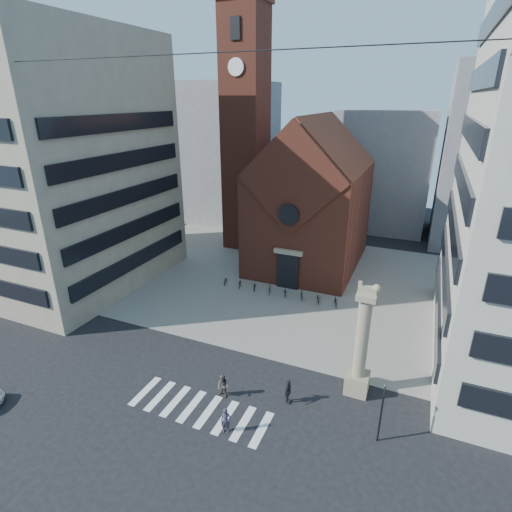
# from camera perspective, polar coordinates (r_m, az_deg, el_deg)

# --- Properties ---
(ground) EXTENTS (120.00, 120.00, 0.00)m
(ground) POSITION_cam_1_polar(r_m,az_deg,el_deg) (31.46, -6.02, -17.23)
(ground) COLOR black
(ground) RESTS_ON ground
(piazza) EXTENTS (46.00, 30.00, 0.05)m
(piazza) POSITION_cam_1_polar(r_m,az_deg,el_deg) (46.38, 5.35, -3.47)
(piazza) COLOR gray
(piazza) RESTS_ON ground
(zebra_crossing) EXTENTS (10.20, 3.20, 0.01)m
(zebra_crossing) POSITION_cam_1_polar(r_m,az_deg,el_deg) (29.30, -8.03, -20.83)
(zebra_crossing) COLOR white
(zebra_crossing) RESTS_ON ground
(church) EXTENTS (12.00, 16.65, 18.00)m
(church) POSITION_cam_1_polar(r_m,az_deg,el_deg) (49.20, 7.89, 7.76)
(church) COLOR brown
(church) RESTS_ON ground
(campanile) EXTENTS (5.50, 5.50, 31.20)m
(campanile) POSITION_cam_1_polar(r_m,az_deg,el_deg) (54.12, -1.49, 17.54)
(campanile) COLOR brown
(campanile) RESTS_ON ground
(building_left) EXTENTS (18.00, 20.00, 26.00)m
(building_left) POSITION_cam_1_polar(r_m,az_deg,el_deg) (48.38, -26.68, 11.53)
(building_left) COLOR tan
(building_left) RESTS_ON ground
(bg_block_left) EXTENTS (16.00, 14.00, 22.00)m
(bg_block_left) POSITION_cam_1_polar(r_m,az_deg,el_deg) (69.72, -4.94, 14.51)
(bg_block_left) COLOR gray
(bg_block_left) RESTS_ON ground
(bg_block_mid) EXTENTS (14.00, 12.00, 18.00)m
(bg_block_mid) POSITION_cam_1_polar(r_m,az_deg,el_deg) (67.27, 17.72, 11.60)
(bg_block_mid) COLOR gray
(bg_block_mid) RESTS_ON ground
(bg_block_right) EXTENTS (16.00, 14.00, 24.00)m
(bg_block_right) POSITION_cam_1_polar(r_m,az_deg,el_deg) (64.28, 32.24, 11.62)
(bg_block_right) COLOR gray
(bg_block_right) RESTS_ON ground
(lion_column) EXTENTS (1.63, 1.60, 8.68)m
(lion_column) POSITION_cam_1_polar(r_m,az_deg,el_deg) (29.18, 14.73, -12.96)
(lion_column) COLOR gray
(lion_column) RESTS_ON ground
(traffic_light) EXTENTS (0.13, 0.16, 4.30)m
(traffic_light) POSITION_cam_1_polar(r_m,az_deg,el_deg) (26.62, 17.47, -20.42)
(traffic_light) COLOR black
(traffic_light) RESTS_ON ground
(pedestrian_0) EXTENTS (0.76, 0.64, 1.77)m
(pedestrian_0) POSITION_cam_1_polar(r_m,az_deg,el_deg) (27.08, -4.33, -22.42)
(pedestrian_0) COLOR #2E2A3B
(pedestrian_0) RESTS_ON ground
(pedestrian_1) EXTENTS (0.99, 0.83, 1.80)m
(pedestrian_1) POSITION_cam_1_polar(r_m,az_deg,el_deg) (29.47, -4.73, -18.05)
(pedestrian_1) COLOR #534742
(pedestrian_1) RESTS_ON ground
(pedestrian_2) EXTENTS (0.47, 1.09, 1.85)m
(pedestrian_2) POSITION_cam_1_polar(r_m,az_deg,el_deg) (29.01, 4.59, -18.74)
(pedestrian_2) COLOR #24242B
(pedestrian_2) RESTS_ON ground
(scooter_0) EXTENTS (1.03, 1.66, 0.82)m
(scooter_0) POSITION_cam_1_polar(r_m,az_deg,el_deg) (45.14, -4.39, -3.56)
(scooter_0) COLOR black
(scooter_0) RESTS_ON piazza
(scooter_1) EXTENTS (0.91, 1.58, 0.91)m
(scooter_1) POSITION_cam_1_polar(r_m,az_deg,el_deg) (44.40, -2.33, -3.91)
(scooter_1) COLOR black
(scooter_1) RESTS_ON piazza
(scooter_2) EXTENTS (1.03, 1.66, 0.82)m
(scooter_2) POSITION_cam_1_polar(r_m,az_deg,el_deg) (43.75, -0.21, -4.36)
(scooter_2) COLOR black
(scooter_2) RESTS_ON piazza
(scooter_3) EXTENTS (0.91, 1.58, 0.91)m
(scooter_3) POSITION_cam_1_polar(r_m,az_deg,el_deg) (43.12, 1.98, -4.72)
(scooter_3) COLOR black
(scooter_3) RESTS_ON piazza
(scooter_4) EXTENTS (1.03, 1.66, 0.82)m
(scooter_4) POSITION_cam_1_polar(r_m,az_deg,el_deg) (42.60, 4.23, -5.19)
(scooter_4) COLOR black
(scooter_4) RESTS_ON piazza
(scooter_5) EXTENTS (0.91, 1.58, 0.91)m
(scooter_5) POSITION_cam_1_polar(r_m,az_deg,el_deg) (42.11, 6.54, -5.55)
(scooter_5) COLOR black
(scooter_5) RESTS_ON piazza
(scooter_6) EXTENTS (1.03, 1.66, 0.82)m
(scooter_6) POSITION_cam_1_polar(r_m,az_deg,el_deg) (41.74, 8.90, -6.01)
(scooter_6) COLOR black
(scooter_6) RESTS_ON piazza
(scooter_7) EXTENTS (0.91, 1.58, 0.91)m
(scooter_7) POSITION_cam_1_polar(r_m,az_deg,el_deg) (41.39, 11.31, -6.37)
(scooter_7) COLOR black
(scooter_7) RESTS_ON piazza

